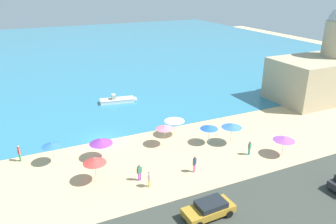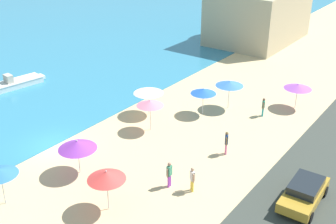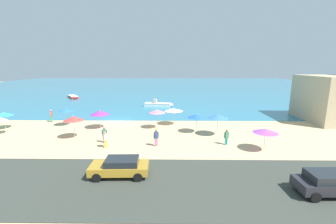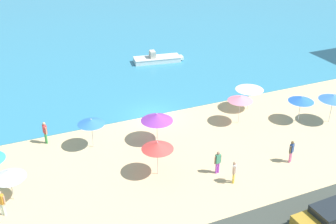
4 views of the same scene
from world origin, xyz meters
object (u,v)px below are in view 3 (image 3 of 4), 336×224
Objects in this scene: beach_umbrella_6 at (66,110)px; skiff_nearshore at (73,97)px; beach_umbrella_2 at (100,113)px; bather_0 at (105,139)px; beach_umbrella_3 at (266,131)px; parked_car_0 at (120,167)px; bather_1 at (226,136)px; parked_car_1 at (328,183)px; bather_3 at (51,115)px; skiff_offshore at (158,104)px; beach_umbrella_0 at (174,110)px; beach_umbrella_7 at (157,111)px; beach_umbrella_10 at (3,114)px; bather_2 at (156,137)px; beach_umbrella_5 at (197,116)px; bather_5 at (105,134)px; beach_umbrella_9 at (218,117)px; beach_umbrella_1 at (73,118)px.

skiff_nearshore is at bearing 112.05° from beach_umbrella_6.
beach_umbrella_2 is 7.57m from bather_0.
parked_car_0 is at bearing -157.16° from beach_umbrella_3.
bather_1 is 0.40× the size of parked_car_1.
bather_3 is 19.47m from skiff_offshore.
beach_umbrella_3 is at bearing -22.73° from beach_umbrella_2.
beach_umbrella_0 is 1.03× the size of beach_umbrella_6.
beach_umbrella_3 is (18.07, -7.57, -0.10)m from beach_umbrella_2.
beach_umbrella_3 is at bearing -35.32° from beach_umbrella_7.
bather_2 is at bearing -16.88° from beach_umbrella_10.
beach_umbrella_3 reaches higher than skiff_offshore.
beach_umbrella_5 reaches higher than beach_umbrella_10.
parked_car_1 is at bearing -82.98° from beach_umbrella_3.
skiff_offshore is (6.51, 16.05, -1.67)m from beach_umbrella_2.
parked_car_1 is at bearing -68.15° from skiff_offshore.
bather_2 is 0.41× the size of parked_car_0.
bather_3 is 0.45× the size of parked_car_1.
skiff_nearshore is (-24.94, 25.42, -1.77)m from beach_umbrella_0.
beach_umbrella_3 is at bearing -63.92° from skiff_offshore.
bather_3 is at bearing 158.32° from bather_1.
beach_umbrella_7 is 1.54× the size of bather_0.
bather_0 is (2.66, -7.00, -1.14)m from beach_umbrella_2.
bather_5 is at bearing -40.46° from bather_3.
beach_umbrella_6 is 19.77m from beach_umbrella_9.
beach_umbrella_3 is 26.35m from skiff_offshore.
beach_umbrella_5 is 17.27m from beach_umbrella_6.
beach_umbrella_9 is 1.13× the size of beach_umbrella_10.
skiff_offshore is at bearing 107.77° from beach_umbrella_5.
beach_umbrella_2 is at bearing 111.37° from bather_5.
beach_umbrella_1 is 23.40m from parked_car_1.
parked_car_1 is at bearing -25.08° from beach_umbrella_10.
skiff_nearshore is (-29.95, 30.19, -1.94)m from beach_umbrella_9.
beach_umbrella_6 is 20.93m from bather_1.
beach_umbrella_3 reaches higher than bather_2.
beach_umbrella_7 reaches higher than beach_umbrella_2.
beach_umbrella_1 is 1.51× the size of bather_5.
bather_1 is (26.96, -5.48, -1.07)m from beach_umbrella_10.
beach_umbrella_5 is at bearing 116.96° from parked_car_1.
beach_umbrella_3 is 16.02m from bather_5.
bather_2 is 0.96× the size of bather_3.
skiff_nearshore is 0.86× the size of skiff_offshore.
beach_umbrella_10 is 0.53× the size of parked_car_0.
beach_umbrella_3 is at bearing -7.01° from bather_5.
parked_car_1 is 0.69× the size of skiff_offshore.
bather_5 is at bearing -61.84° from skiff_nearshore.
beach_umbrella_2 is 24.29m from parked_car_1.
beach_umbrella_6 is (-22.89, 8.68, 0.20)m from beach_umbrella_3.
beach_umbrella_1 is 16.62m from bather_1.
parked_car_0 is (5.46, -12.88, -1.28)m from beach_umbrella_2.
bather_1 reaches higher than skiff_offshore.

